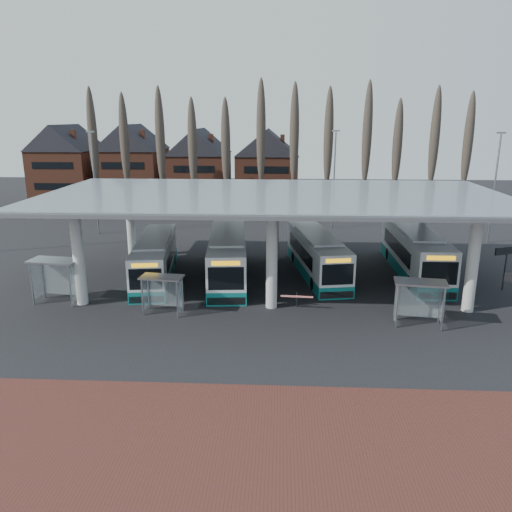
# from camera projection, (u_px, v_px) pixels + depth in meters

# --- Properties ---
(ground) EXTENTS (140.00, 140.00, 0.00)m
(ground) POSITION_uv_depth(u_px,v_px,m) (270.00, 323.00, 28.74)
(ground) COLOR black
(ground) RESTS_ON ground
(brick_strip) EXTENTS (70.00, 10.00, 0.03)m
(brick_strip) POSITION_uv_depth(u_px,v_px,m) (262.00, 461.00, 17.19)
(brick_strip) COLOR #4E231F
(brick_strip) RESTS_ON ground
(station_canopy) EXTENTS (32.00, 16.00, 6.34)m
(station_canopy) POSITION_uv_depth(u_px,v_px,m) (274.00, 202.00, 34.91)
(station_canopy) COLOR beige
(station_canopy) RESTS_ON ground
(poplar_row) EXTENTS (45.10, 1.10, 14.50)m
(poplar_row) POSITION_uv_depth(u_px,v_px,m) (278.00, 141.00, 58.13)
(poplar_row) COLOR #473D33
(poplar_row) RESTS_ON ground
(townhouse_row) EXTENTS (36.80, 10.30, 12.25)m
(townhouse_row) POSITION_uv_depth(u_px,v_px,m) (166.00, 158.00, 70.25)
(townhouse_row) COLOR brown
(townhouse_row) RESTS_ON ground
(lamp_post_a) EXTENTS (0.80, 0.16, 10.17)m
(lamp_post_a) POSITION_uv_depth(u_px,v_px,m) (94.00, 181.00, 49.36)
(lamp_post_a) COLOR slate
(lamp_post_a) RESTS_ON ground
(lamp_post_b) EXTENTS (0.80, 0.16, 10.17)m
(lamp_post_b) POSITION_uv_depth(u_px,v_px,m) (334.00, 178.00, 52.02)
(lamp_post_b) COLOR slate
(lamp_post_b) RESTS_ON ground
(lamp_post_c) EXTENTS (0.80, 0.16, 10.17)m
(lamp_post_c) POSITION_uv_depth(u_px,v_px,m) (495.00, 186.00, 45.56)
(lamp_post_c) COLOR slate
(lamp_post_c) RESTS_ON ground
(bus_0) EXTENTS (3.79, 11.13, 3.03)m
(bus_0) POSITION_uv_depth(u_px,v_px,m) (155.00, 259.00, 36.48)
(bus_0) COLOR silver
(bus_0) RESTS_ON ground
(bus_1) EXTENTS (3.56, 12.08, 3.31)m
(bus_1) POSITION_uv_depth(u_px,v_px,m) (228.00, 257.00, 36.61)
(bus_1) COLOR silver
(bus_1) RESTS_ON ground
(bus_2) EXTENTS (4.26, 11.39, 3.10)m
(bus_2) POSITION_uv_depth(u_px,v_px,m) (317.00, 255.00, 37.38)
(bus_2) COLOR silver
(bus_2) RESTS_ON ground
(bus_3) EXTENTS (2.62, 12.15, 3.38)m
(bus_3) POSITION_uv_depth(u_px,v_px,m) (415.00, 252.00, 37.64)
(bus_3) COLOR silver
(bus_3) RESTS_ON ground
(shelter_0) EXTENTS (3.23, 1.90, 2.84)m
(shelter_0) POSITION_uv_depth(u_px,v_px,m) (56.00, 271.00, 31.51)
(shelter_0) COLOR gray
(shelter_0) RESTS_ON ground
(shelter_1) EXTENTS (2.65, 1.55, 2.33)m
(shelter_1) POSITION_uv_depth(u_px,v_px,m) (163.00, 286.00, 29.83)
(shelter_1) COLOR gray
(shelter_1) RESTS_ON ground
(shelter_2) EXTENTS (3.02, 1.81, 2.64)m
(shelter_2) POSITION_uv_depth(u_px,v_px,m) (420.00, 293.00, 28.01)
(shelter_2) COLOR gray
(shelter_2) RESTS_ON ground
(info_sign_1) EXTENTS (1.95, 0.93, 3.09)m
(info_sign_1) POSITION_uv_depth(u_px,v_px,m) (507.00, 254.00, 33.46)
(info_sign_1) COLOR black
(info_sign_1) RESTS_ON ground
(barrier) EXTENTS (1.98, 0.60, 0.99)m
(barrier) POSITION_uv_depth(u_px,v_px,m) (297.00, 297.00, 30.62)
(barrier) COLOR black
(barrier) RESTS_ON ground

